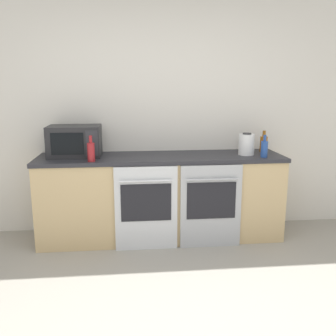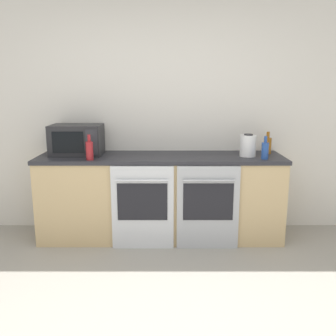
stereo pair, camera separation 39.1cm
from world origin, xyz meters
name	(u,v)px [view 2 (the right image)]	position (x,y,z in m)	size (l,w,h in m)	color
wall_back	(161,113)	(0.00, 2.23, 1.30)	(10.00, 0.06, 2.60)	silver
counter_back	(161,196)	(0.00, 1.90, 0.44)	(2.54, 0.64, 0.89)	tan
oven_left	(143,207)	(-0.17, 1.58, 0.43)	(0.61, 0.06, 0.84)	silver
oven_right	(208,207)	(0.47, 1.58, 0.43)	(0.61, 0.06, 0.84)	#A8AAAF
microwave	(77,140)	(-0.88, 1.96, 1.05)	(0.52, 0.37, 0.32)	#232326
bottle_blue	(265,150)	(1.03, 1.71, 0.98)	(0.07, 0.07, 0.23)	#234793
bottle_amber	(268,145)	(1.14, 2.01, 0.98)	(0.08, 0.08, 0.23)	#8C5114
bottle_red	(90,150)	(-0.69, 1.67, 0.99)	(0.07, 0.07, 0.25)	maroon
kettle	(248,146)	(0.90, 1.86, 1.00)	(0.16, 0.16, 0.23)	white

